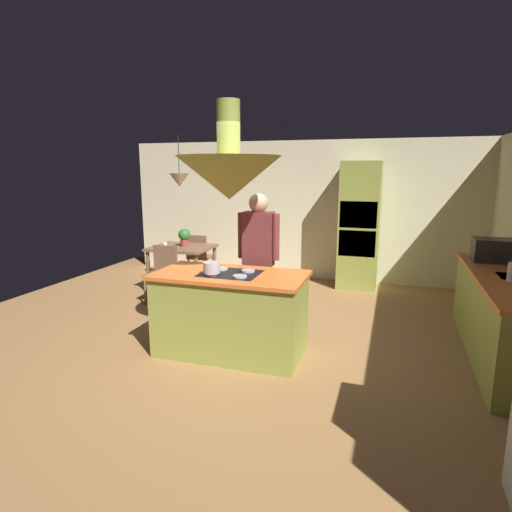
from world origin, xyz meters
name	(u,v)px	position (x,y,z in m)	size (l,w,h in m)	color
ground	(237,345)	(0.00, 0.00, 0.00)	(8.16, 8.16, 0.00)	#9E7042
wall_back	(301,211)	(0.00, 3.45, 1.27)	(6.80, 0.10, 2.55)	beige
kitchen_island	(231,313)	(0.00, -0.20, 0.46)	(1.65, 0.86, 0.94)	#939E42
counter_run_right	(502,316)	(2.84, 0.60, 0.47)	(0.73, 2.61, 0.92)	#939E42
oven_tower	(359,226)	(1.10, 3.04, 1.08)	(0.66, 0.62, 2.17)	#939E42
dining_table	(182,253)	(-1.70, 1.90, 0.65)	(0.99, 0.85, 0.76)	brown
person_at_island	(258,254)	(0.10, 0.50, 1.01)	(0.53, 0.23, 1.75)	tan
range_hood	(229,175)	(0.00, -0.20, 1.97)	(1.10, 1.10, 1.00)	#939E42
pendant_light_over_table	(179,180)	(-1.70, 1.90, 1.86)	(0.32, 0.32, 0.82)	beige
chair_facing_island	(163,270)	(-1.70, 1.25, 0.50)	(0.40, 0.40, 0.87)	brown
chair_by_back_wall	(199,254)	(-1.70, 2.55, 0.50)	(0.40, 0.40, 0.87)	brown
potted_plant_on_table	(184,237)	(-1.65, 1.92, 0.93)	(0.20, 0.20, 0.30)	#99382D
cup_on_table	(165,245)	(-1.89, 1.69, 0.81)	(0.07, 0.07, 0.09)	white
microwave_on_counter	(493,250)	(2.84, 1.37, 1.06)	(0.46, 0.36, 0.28)	#232326
cooking_pot_on_cooktop	(212,268)	(-0.16, -0.33, 1.00)	(0.18, 0.18, 0.12)	#B2B2B7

